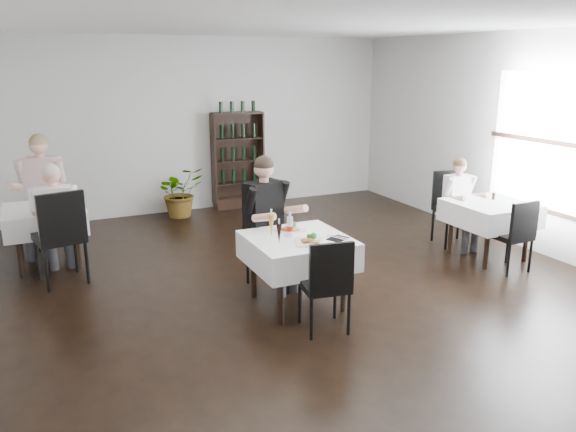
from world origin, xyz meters
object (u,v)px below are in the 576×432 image
object	(u,v)px
main_table	(298,250)
potted_tree	(180,192)
diner_main	(269,213)
wine_shelf	(238,161)

from	to	relation	value
main_table	potted_tree	bearing A→B (deg)	93.25
main_table	diner_main	xyz separation A→B (m)	(-0.08, 0.59, 0.28)
main_table	potted_tree	distance (m)	4.12
main_table	potted_tree	world-z (taller)	potted_tree
potted_tree	main_table	bearing A→B (deg)	-86.75
wine_shelf	diner_main	world-z (taller)	wine_shelf
main_table	wine_shelf	bearing A→B (deg)	78.22
wine_shelf	potted_tree	bearing A→B (deg)	-169.63
wine_shelf	potted_tree	distance (m)	1.22
diner_main	wine_shelf	bearing A→B (deg)	75.23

